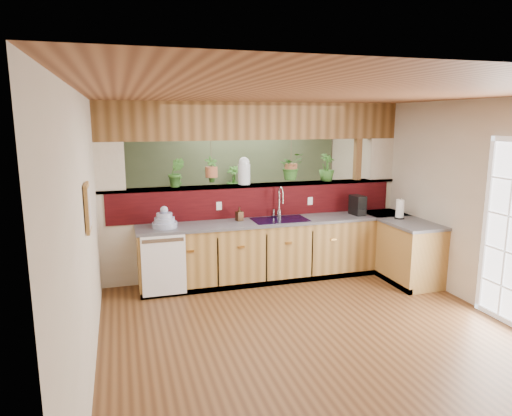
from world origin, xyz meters
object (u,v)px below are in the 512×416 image
object	(u,v)px
soap_dispenser	(239,214)
glass_jar	(244,171)
paper_towel	(400,209)
coffee_maker	(358,206)
shelving_console	(211,217)
faucet	(280,201)
dish_stack	(165,221)

from	to	relation	value
soap_dispenser	glass_jar	bearing A→B (deg)	61.53
soap_dispenser	paper_towel	size ratio (longest dim) A/B	0.66
paper_towel	coffee_maker	bearing A→B (deg)	137.33
coffee_maker	paper_towel	bearing A→B (deg)	-48.26
glass_jar	shelving_console	size ratio (longest dim) A/B	0.31
paper_towel	glass_jar	bearing A→B (deg)	159.21
coffee_maker	paper_towel	size ratio (longest dim) A/B	0.98
faucet	glass_jar	world-z (taller)	glass_jar
coffee_maker	shelving_console	world-z (taller)	coffee_maker
faucet	glass_jar	xyz separation A→B (m)	(-0.49, 0.22, 0.44)
paper_towel	dish_stack	bearing A→B (deg)	172.87
soap_dispenser	faucet	bearing A→B (deg)	5.22
dish_stack	soap_dispenser	world-z (taller)	dish_stack
soap_dispenser	paper_towel	world-z (taller)	paper_towel
coffee_maker	dish_stack	bearing A→B (deg)	174.40
dish_stack	glass_jar	size ratio (longest dim) A/B	0.83
soap_dispenser	shelving_console	size ratio (longest dim) A/B	0.15
soap_dispenser	coffee_maker	bearing A→B (deg)	-3.69
coffee_maker	soap_dispenser	bearing A→B (deg)	170.72
glass_jar	shelving_console	distance (m)	2.20
faucet	paper_towel	distance (m)	1.78
faucet	dish_stack	distance (m)	1.75
coffee_maker	shelving_console	distance (m)	3.00
faucet	paper_towel	bearing A→B (deg)	-19.84
faucet	soap_dispenser	distance (m)	0.67
faucet	glass_jar	size ratio (longest dim) A/B	1.14
soap_dispenser	coffee_maker	size ratio (longest dim) A/B	0.68
glass_jar	shelving_console	xyz separation A→B (m)	(-0.15, 1.90, -1.10)
dish_stack	paper_towel	distance (m)	3.43
faucet	soap_dispenser	world-z (taller)	faucet
faucet	paper_towel	size ratio (longest dim) A/B	1.53
dish_stack	shelving_console	size ratio (longest dim) A/B	0.25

